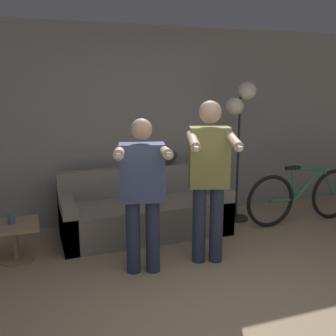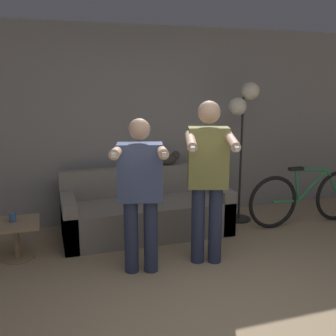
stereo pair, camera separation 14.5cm
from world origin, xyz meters
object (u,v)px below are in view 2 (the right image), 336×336
floor_lamp (243,111)px  side_table (16,232)px  bicycle (306,198)px  couch (146,213)px  person_right (208,173)px  cup (13,217)px  person_left (140,187)px  cat (169,159)px

floor_lamp → side_table: bearing=-172.5°
bicycle → couch: bearing=171.0°
person_right → cup: person_right is taller
person_left → side_table: size_ratio=3.11×
cup → side_table: bearing=-55.2°
cat → cup: (-1.94, -0.57, -0.42)m
person_right → bicycle: person_right is taller
couch → bicycle: bearing=-9.0°
couch → person_right: person_right is taller
floor_lamp → cup: floor_lamp is taller
couch → bicycle: same height
person_right → cat: person_right is taller
floor_lamp → bicycle: 1.43m
couch → person_left: size_ratio=1.33×
couch → floor_lamp: size_ratio=1.09×
person_left → side_table: person_left is taller
cat → cup: 2.06m
side_table → bicycle: size_ratio=0.29×
cat → bicycle: 1.91m
cup → bicycle: bicycle is taller
couch → person_right: 1.30m
side_table → bicycle: (3.64, -0.04, 0.07)m
person_right → floor_lamp: 1.55m
person_right → floor_lamp: size_ratio=0.90×
person_left → person_right: (0.70, 0.00, 0.09)m
bicycle → floor_lamp: bearing=150.9°
couch → bicycle: 2.15m
person_right → side_table: person_right is taller
couch → side_table: size_ratio=4.14×
side_table → bicycle: 3.64m
cup → bicycle: (3.66, -0.08, -0.09)m
floor_lamp → bicycle: (0.76, -0.42, -1.13)m
bicycle → side_table: bearing=179.3°
person_left → bicycle: (2.43, 0.67, -0.52)m
cup → bicycle: 3.66m
person_right → bicycle: bearing=38.9°
person_right → side_table: bearing=177.0°
floor_lamp → side_table: floor_lamp is taller
person_left → person_right: 0.71m
couch → cup: couch is taller
person_left → cat: size_ratio=3.84×
person_right → side_table: 2.15m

